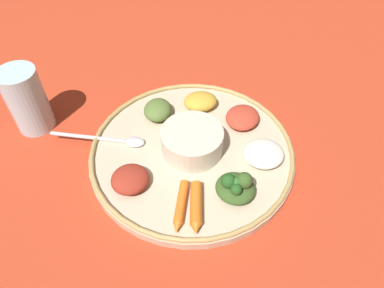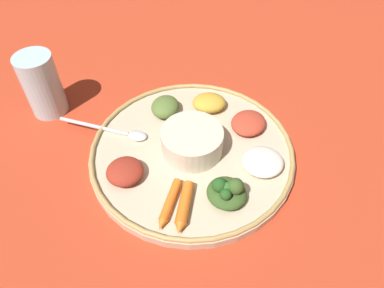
{
  "view_description": "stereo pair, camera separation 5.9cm",
  "coord_description": "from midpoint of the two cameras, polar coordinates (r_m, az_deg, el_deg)",
  "views": [
    {
      "loc": [
        -0.26,
        -0.3,
        0.47
      ],
      "look_at": [
        0.0,
        0.0,
        0.03
      ],
      "focal_mm": 33.25,
      "sensor_mm": 36.0,
      "label": 1
    },
    {
      "loc": [
        -0.21,
        -0.33,
        0.47
      ],
      "look_at": [
        0.0,
        0.0,
        0.03
      ],
      "focal_mm": 33.25,
      "sensor_mm": 36.0,
      "label": 2
    }
  ],
  "objects": [
    {
      "name": "ground_plane",
      "position": [
        0.61,
        -2.75,
        -2.03
      ],
      "size": [
        2.4,
        2.4,
        0.0
      ],
      "primitive_type": "plane",
      "color": "#B7381E"
    },
    {
      "name": "platter",
      "position": [
        0.61,
        -2.78,
        -1.58
      ],
      "size": [
        0.34,
        0.34,
        0.02
      ],
      "primitive_type": "cylinder",
      "color": "#C6B293",
      "rests_on": "ground_plane"
    },
    {
      "name": "platter_rim",
      "position": [
        0.6,
        -2.82,
        -0.93
      ],
      "size": [
        0.34,
        0.34,
        0.01
      ],
      "primitive_type": "torus",
      "color": "tan",
      "rests_on": "platter"
    },
    {
      "name": "center_bowl",
      "position": [
        0.58,
        -2.89,
        0.39
      ],
      "size": [
        0.1,
        0.1,
        0.04
      ],
      "color": "beige",
      "rests_on": "platter"
    },
    {
      "name": "spoon",
      "position": [
        0.63,
        -15.28,
        0.53
      ],
      "size": [
        0.12,
        0.14,
        0.01
      ],
      "color": "silver",
      "rests_on": "platter"
    },
    {
      "name": "greens_pile",
      "position": [
        0.53,
        3.9,
        -7.02
      ],
      "size": [
        0.07,
        0.08,
        0.05
      ],
      "color": "#385623",
      "rests_on": "platter"
    },
    {
      "name": "carrot_near_spoon",
      "position": [
        0.53,
        -5.05,
        -10.02
      ],
      "size": [
        0.07,
        0.07,
        0.01
      ],
      "color": "orange",
      "rests_on": "platter"
    },
    {
      "name": "carrot_outer",
      "position": [
        0.52,
        -2.59,
        -10.24
      ],
      "size": [
        0.07,
        0.07,
        0.02
      ],
      "color": "orange",
      "rests_on": "platter"
    },
    {
      "name": "mound_rice_white",
      "position": [
        0.59,
        8.64,
        -1.68
      ],
      "size": [
        0.08,
        0.08,
        0.02
      ],
      "primitive_type": "ellipsoid",
      "rotation": [
        0.0,
        0.0,
        4.4
      ],
      "color": "silver",
      "rests_on": "platter"
    },
    {
      "name": "mound_berbere_red",
      "position": [
        0.64,
        5.51,
        4.14
      ],
      "size": [
        0.08,
        0.08,
        0.02
      ],
      "primitive_type": "ellipsoid",
      "rotation": [
        0.0,
        0.0,
        0.34
      ],
      "color": "#B73D28",
      "rests_on": "platter"
    },
    {
      "name": "mound_lentil_yellow",
      "position": [
        0.67,
        -1.17,
        6.72
      ],
      "size": [
        0.08,
        0.08,
        0.03
      ],
      "primitive_type": "ellipsoid",
      "rotation": [
        0.0,
        0.0,
        2.59
      ],
      "color": "gold",
      "rests_on": "platter"
    },
    {
      "name": "mound_beet",
      "position": [
        0.56,
        -12.94,
        -5.71
      ],
      "size": [
        0.06,
        0.06,
        0.03
      ],
      "primitive_type": "ellipsoid",
      "rotation": [
        0.0,
        0.0,
        6.28
      ],
      "color": "maroon",
      "rests_on": "platter"
    },
    {
      "name": "mound_collards",
      "position": [
        0.65,
        -8.11,
        5.31
      ],
      "size": [
        0.08,
        0.08,
        0.03
      ],
      "primitive_type": "ellipsoid",
      "rotation": [
        0.0,
        0.0,
        3.87
      ],
      "color": "#567033",
      "rests_on": "platter"
    },
    {
      "name": "drinking_glass",
      "position": [
        0.7,
        -26.99,
        5.65
      ],
      "size": [
        0.07,
        0.07,
        0.12
      ],
      "color": "silver",
      "rests_on": "ground_plane"
    }
  ]
}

